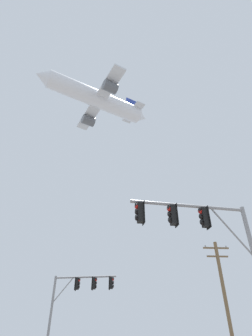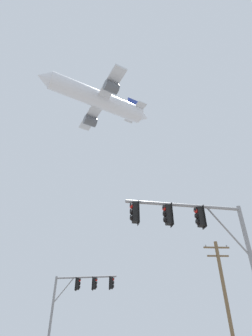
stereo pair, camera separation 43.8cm
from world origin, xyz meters
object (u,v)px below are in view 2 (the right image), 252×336
signal_pole_far (79,293)px  utility_pole (225,292)px  signal_pole_near (202,236)px  airplane (98,99)px

signal_pole_far → utility_pole: (11.56, -2.25, -0.14)m
signal_pole_near → utility_pole: 11.91m
signal_pole_near → airplane: 48.62m
utility_pole → airplane: size_ratio=0.35×
signal_pole_near → airplane: size_ratio=0.28×
utility_pole → airplane: bearing=127.1°
signal_pole_near → utility_pole: utility_pole is taller
utility_pole → signal_pole_near: bearing=-113.7°
signal_pole_far → airplane: (-1.40, 14.89, 39.45)m
signal_pole_near → airplane: bearing=106.3°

